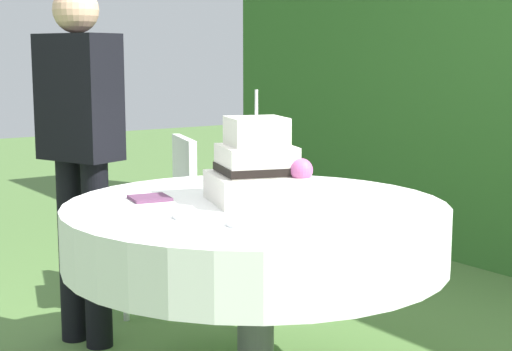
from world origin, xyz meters
TOP-DOWN VIEW (x-y plane):
  - cake_table at (0.00, 0.00)m, footprint 1.41×1.41m
  - wedding_cake at (-0.02, 0.02)m, footprint 0.41×0.41m
  - serving_plate_near at (0.08, -0.33)m, footprint 0.11×0.11m
  - serving_plate_far at (0.28, -0.24)m, footprint 0.13×0.13m
  - serving_plate_left at (-0.37, 0.29)m, footprint 0.14×0.14m
  - napkin_stack at (-0.29, -0.28)m, footprint 0.16×0.16m
  - garden_chair at (-1.20, 0.29)m, footprint 0.50×0.50m
  - standing_person at (-0.96, -0.27)m, footprint 0.41×0.31m

SIDE VIEW (x-z plane):
  - garden_chair at x=-1.20m, z-range 0.10..0.99m
  - cake_table at x=0.00m, z-range 0.27..1.05m
  - serving_plate_near at x=0.08m, z-range 0.77..0.78m
  - serving_plate_far at x=0.28m, z-range 0.77..0.78m
  - serving_plate_left at x=-0.37m, z-range 0.77..0.78m
  - napkin_stack at x=-0.29m, z-range 0.77..0.78m
  - wedding_cake at x=-0.02m, z-range 0.69..1.10m
  - standing_person at x=-0.96m, z-range 0.13..1.73m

